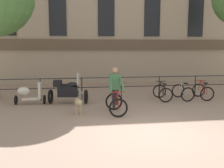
{
  "coord_description": "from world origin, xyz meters",
  "views": [
    {
      "loc": [
        -2.3,
        -6.93,
        2.46
      ],
      "look_at": [
        -0.81,
        2.86,
        1.05
      ],
      "focal_mm": 42.0,
      "sensor_mm": 36.0,
      "label": 1
    }
  ],
  "objects_px": {
    "parked_bicycle_mid_left": "(183,92)",
    "parked_scooter": "(29,94)",
    "parked_bicycle_mid_right": "(203,91)",
    "parked_motorcycle": "(68,91)",
    "parked_bicycle_near_lamp": "(163,92)",
    "cyclist_with_bike": "(116,93)",
    "dog": "(78,103)"
  },
  "relations": [
    {
      "from": "parked_motorcycle",
      "to": "parked_bicycle_near_lamp",
      "type": "relative_size",
      "value": 1.53
    },
    {
      "from": "dog",
      "to": "parked_motorcycle",
      "type": "relative_size",
      "value": 0.59
    },
    {
      "from": "parked_bicycle_near_lamp",
      "to": "dog",
      "type": "bearing_deg",
      "value": 31.06
    },
    {
      "from": "dog",
      "to": "parked_scooter",
      "type": "height_order",
      "value": "parked_scooter"
    },
    {
      "from": "parked_bicycle_near_lamp",
      "to": "parked_bicycle_mid_right",
      "type": "distance_m",
      "value": 2.0
    },
    {
      "from": "parked_motorcycle",
      "to": "parked_bicycle_mid_left",
      "type": "relative_size",
      "value": 1.58
    },
    {
      "from": "parked_bicycle_mid_left",
      "to": "parked_scooter",
      "type": "xyz_separation_m",
      "value": [
        -6.98,
        -0.0,
        0.1
      ]
    },
    {
      "from": "dog",
      "to": "parked_motorcycle",
      "type": "bearing_deg",
      "value": 96.27
    },
    {
      "from": "parked_bicycle_near_lamp",
      "to": "parked_bicycle_mid_right",
      "type": "relative_size",
      "value": 0.98
    },
    {
      "from": "cyclist_with_bike",
      "to": "parked_bicycle_mid_right",
      "type": "height_order",
      "value": "cyclist_with_bike"
    },
    {
      "from": "parked_bicycle_near_lamp",
      "to": "parked_bicycle_mid_left",
      "type": "distance_m",
      "value": 1.0
    },
    {
      "from": "parked_scooter",
      "to": "parked_bicycle_mid_left",
      "type": "bearing_deg",
      "value": -86.4
    },
    {
      "from": "parked_bicycle_mid_left",
      "to": "parked_bicycle_mid_right",
      "type": "bearing_deg",
      "value": 179.35
    },
    {
      "from": "dog",
      "to": "parked_motorcycle",
      "type": "distance_m",
      "value": 2.0
    },
    {
      "from": "dog",
      "to": "parked_scooter",
      "type": "distance_m",
      "value": 2.9
    },
    {
      "from": "cyclist_with_bike",
      "to": "parked_bicycle_mid_left",
      "type": "height_order",
      "value": "cyclist_with_bike"
    },
    {
      "from": "parked_bicycle_mid_left",
      "to": "parked_motorcycle",
      "type": "bearing_deg",
      "value": 0.31
    },
    {
      "from": "parked_bicycle_near_lamp",
      "to": "parked_bicycle_mid_right",
      "type": "height_order",
      "value": "same"
    },
    {
      "from": "parked_scooter",
      "to": "parked_motorcycle",
      "type": "bearing_deg",
      "value": -89.43
    },
    {
      "from": "parked_motorcycle",
      "to": "parked_scooter",
      "type": "bearing_deg",
      "value": 97.76
    },
    {
      "from": "dog",
      "to": "parked_scooter",
      "type": "relative_size",
      "value": 0.8
    },
    {
      "from": "parked_bicycle_mid_right",
      "to": "parked_bicycle_near_lamp",
      "type": "bearing_deg",
      "value": 6.05
    },
    {
      "from": "parked_bicycle_mid_right",
      "to": "cyclist_with_bike",
      "type": "bearing_deg",
      "value": 29.59
    },
    {
      "from": "parked_bicycle_mid_left",
      "to": "parked_bicycle_mid_right",
      "type": "xyz_separation_m",
      "value": [
        1.0,
        0.0,
        -0.0
      ]
    },
    {
      "from": "cyclist_with_bike",
      "to": "parked_motorcycle",
      "type": "bearing_deg",
      "value": 134.52
    },
    {
      "from": "parked_bicycle_mid_left",
      "to": "parked_scooter",
      "type": "height_order",
      "value": "parked_scooter"
    },
    {
      "from": "parked_bicycle_mid_left",
      "to": "parked_scooter",
      "type": "distance_m",
      "value": 6.99
    },
    {
      "from": "cyclist_with_bike",
      "to": "parked_motorcycle",
      "type": "relative_size",
      "value": 0.96
    },
    {
      "from": "cyclist_with_bike",
      "to": "dog",
      "type": "relative_size",
      "value": 1.64
    },
    {
      "from": "parked_bicycle_mid_left",
      "to": "parked_bicycle_near_lamp",
      "type": "bearing_deg",
      "value": -0.65
    },
    {
      "from": "parked_bicycle_near_lamp",
      "to": "parked_bicycle_mid_left",
      "type": "bearing_deg",
      "value": -176.45
    },
    {
      "from": "parked_bicycle_mid_right",
      "to": "parked_scooter",
      "type": "xyz_separation_m",
      "value": [
        -7.98,
        -0.0,
        0.1
      ]
    }
  ]
}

